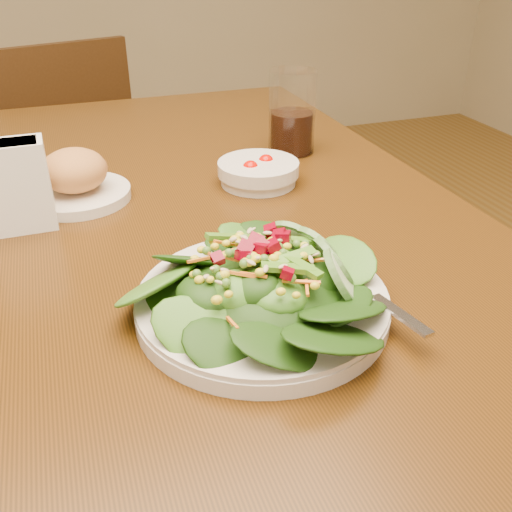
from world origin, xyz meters
name	(u,v)px	position (x,y,z in m)	size (l,w,h in m)	color
dining_table	(167,289)	(0.00, 0.00, 0.65)	(0.90, 1.40, 0.75)	#48270A
chair_far	(67,170)	(-0.11, 1.09, 0.45)	(0.48, 0.49, 0.84)	black
salad_plate	(271,287)	(0.07, -0.23, 0.78)	(0.27, 0.27, 0.08)	silver
bread_plate	(76,180)	(-0.10, 0.13, 0.78)	(0.16, 0.16, 0.08)	silver
tomato_bowl	(258,172)	(0.18, 0.10, 0.77)	(0.13, 0.13, 0.04)	silver
drinking_glass	(292,118)	(0.28, 0.23, 0.81)	(0.08, 0.08, 0.15)	silver
napkin_holder	(13,184)	(-0.18, 0.06, 0.81)	(0.09, 0.05, 0.12)	white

